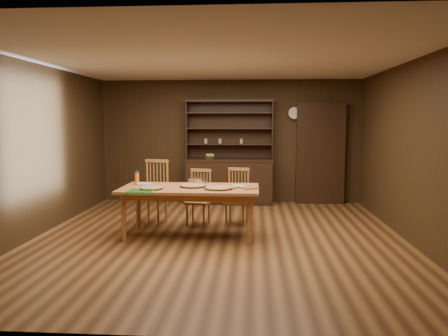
# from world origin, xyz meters

# --- Properties ---
(floor) EXTENTS (6.00, 6.00, 0.00)m
(floor) POSITION_xyz_m (0.00, 0.00, 0.00)
(floor) COLOR brown
(floor) RESTS_ON ground
(room_shell) EXTENTS (6.00, 6.00, 6.00)m
(room_shell) POSITION_xyz_m (0.00, 0.00, 1.58)
(room_shell) COLOR silver
(room_shell) RESTS_ON floor
(china_hutch) EXTENTS (1.84, 0.52, 2.17)m
(china_hutch) POSITION_xyz_m (-0.00, 2.75, 0.60)
(china_hutch) COLOR black
(china_hutch) RESTS_ON floor
(doorway) EXTENTS (1.00, 0.18, 2.10)m
(doorway) POSITION_xyz_m (1.90, 2.90, 1.05)
(doorway) COLOR black
(doorway) RESTS_ON floor
(wall_clock) EXTENTS (0.30, 0.05, 0.30)m
(wall_clock) POSITION_xyz_m (1.35, 2.96, 1.90)
(wall_clock) COLOR black
(wall_clock) RESTS_ON room_shell
(dining_table) EXTENTS (2.05, 1.03, 0.75)m
(dining_table) POSITION_xyz_m (-0.44, 0.08, 0.68)
(dining_table) COLOR #B2693D
(dining_table) RESTS_ON floor
(chair_left) EXTENTS (0.53, 0.51, 1.08)m
(chair_left) POSITION_xyz_m (-1.16, 0.91, 0.57)
(chair_left) COLOR #BE8241
(chair_left) RESTS_ON floor
(chair_center) EXTENTS (0.45, 0.44, 0.93)m
(chair_center) POSITION_xyz_m (-0.40, 0.85, 0.49)
(chair_center) COLOR #BE8241
(chair_center) RESTS_ON floor
(chair_right) EXTENTS (0.45, 0.43, 0.94)m
(chair_right) POSITION_xyz_m (0.24, 0.96, 0.50)
(chair_right) COLOR #BE8241
(chair_right) RESTS_ON floor
(pizza_left) EXTENTS (0.35, 0.35, 0.04)m
(pizza_left) POSITION_xyz_m (-0.97, -0.14, 0.77)
(pizza_left) COLOR black
(pizza_left) RESTS_ON dining_table
(pizza_right) EXTENTS (0.41, 0.41, 0.04)m
(pizza_right) POSITION_xyz_m (-0.00, -0.07, 0.77)
(pizza_right) COLOR black
(pizza_right) RESTS_ON dining_table
(pizza_center) EXTENTS (0.41, 0.41, 0.04)m
(pizza_center) POSITION_xyz_m (-0.40, 0.12, 0.77)
(pizza_center) COLOR black
(pizza_center) RESTS_ON dining_table
(cooling_rack) EXTENTS (0.43, 0.43, 0.02)m
(cooling_rack) POSITION_xyz_m (-1.09, -0.36, 0.76)
(cooling_rack) COLOR #0CA128
(cooling_rack) RESTS_ON dining_table
(plate_left) EXTENTS (0.28, 0.28, 0.02)m
(plate_left) POSITION_xyz_m (-1.20, 0.33, 0.76)
(plate_left) COLOR white
(plate_left) RESTS_ON dining_table
(plate_right) EXTENTS (0.24, 0.24, 0.02)m
(plate_right) POSITION_xyz_m (0.29, 0.20, 0.76)
(plate_right) COLOR white
(plate_right) RESTS_ON dining_table
(foil_dish) EXTENTS (0.27, 0.23, 0.09)m
(foil_dish) POSITION_xyz_m (-0.37, 0.42, 0.80)
(foil_dish) COLOR white
(foil_dish) RESTS_ON dining_table
(juice_bottle) EXTENTS (0.06, 0.06, 0.21)m
(juice_bottle) POSITION_xyz_m (-1.31, 0.32, 0.85)
(juice_bottle) COLOR orange
(juice_bottle) RESTS_ON dining_table
(pot_holder_a) EXTENTS (0.30, 0.30, 0.02)m
(pot_holder_a) POSITION_xyz_m (0.45, 0.03, 0.76)
(pot_holder_a) COLOR red
(pot_holder_a) RESTS_ON dining_table
(pot_holder_b) EXTENTS (0.29, 0.29, 0.02)m
(pot_holder_b) POSITION_xyz_m (0.16, 0.03, 0.76)
(pot_holder_b) COLOR red
(pot_holder_b) RESTS_ON dining_table
(fruit_bowl) EXTENTS (0.27, 0.27, 0.12)m
(fruit_bowl) POSITION_xyz_m (-0.40, 2.69, 0.98)
(fruit_bowl) COLOR black
(fruit_bowl) RESTS_ON china_hutch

